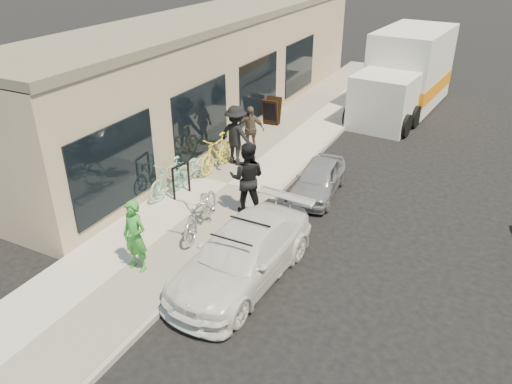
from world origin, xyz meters
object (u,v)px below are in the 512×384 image
(sedan_white, at_px, (242,255))
(moving_truck, at_px, (405,76))
(woman_rider, at_px, (135,236))
(bike_rack, at_px, (181,177))
(tandem_bike, at_px, (201,210))
(man_standing, at_px, (247,178))
(sandwich_board, at_px, (272,111))
(bystander_a, at_px, (236,135))
(cruiser_bike_a, at_px, (171,177))
(cruiser_bike_b, at_px, (189,169))
(cruiser_bike_c, at_px, (217,152))
(bystander_b, at_px, (250,130))
(sedan_silver, at_px, (319,179))

(sedan_white, relative_size, moving_truck, 0.64)
(moving_truck, bearing_deg, woman_rider, -95.38)
(bike_rack, bearing_deg, tandem_bike, -41.16)
(tandem_bike, height_order, man_standing, man_standing)
(sedan_white, distance_m, tandem_bike, 2.07)
(bike_rack, height_order, sandwich_board, sandwich_board)
(moving_truck, xyz_separation_m, man_standing, (-1.66, -11.09, -0.33))
(bystander_a, bearing_deg, cruiser_bike_a, 85.08)
(woman_rider, distance_m, cruiser_bike_b, 4.32)
(woman_rider, xyz_separation_m, cruiser_bike_c, (-1.13, 5.33, -0.28))
(woman_rider, bearing_deg, bystander_b, 101.71)
(sedan_white, height_order, tandem_bike, sedan_white)
(bike_rack, height_order, cruiser_bike_b, bike_rack)
(bike_rack, height_order, tandem_bike, tandem_bike)
(moving_truck, relative_size, woman_rider, 4.08)
(bystander_a, bearing_deg, man_standing, 131.99)
(cruiser_bike_a, bearing_deg, woman_rider, -61.33)
(bike_rack, bearing_deg, sedan_silver, 32.31)
(cruiser_bike_a, distance_m, cruiser_bike_b, 0.83)
(man_standing, distance_m, cruiser_bike_a, 2.42)
(tandem_bike, distance_m, woman_rider, 2.07)
(moving_truck, relative_size, bystander_a, 3.55)
(moving_truck, xyz_separation_m, woman_rider, (-2.62, -14.47, -0.46))
(cruiser_bike_a, relative_size, cruiser_bike_c, 0.94)
(moving_truck, height_order, man_standing, moving_truck)
(moving_truck, distance_m, cruiser_bike_c, 9.91)
(sedan_white, xyz_separation_m, cruiser_bike_c, (-3.27, 4.42, 0.09))
(cruiser_bike_c, xyz_separation_m, bystander_b, (0.28, 1.67, 0.25))
(sedan_white, xyz_separation_m, cruiser_bike_a, (-3.56, 2.35, 0.06))
(bystander_a, bearing_deg, sedan_silver, 177.53)
(man_standing, height_order, cruiser_bike_c, man_standing)
(tandem_bike, relative_size, man_standing, 1.09)
(sedan_silver, height_order, tandem_bike, tandem_bike)
(sandwich_board, bearing_deg, bike_rack, -92.28)
(woman_rider, relative_size, cruiser_bike_b, 0.96)
(cruiser_bike_b, bearing_deg, woman_rider, -68.56)
(sedan_silver, bearing_deg, cruiser_bike_b, -164.77)
(sedan_silver, distance_m, cruiser_bike_c, 3.34)
(sandwich_board, height_order, cruiser_bike_a, cruiser_bike_a)
(cruiser_bike_a, bearing_deg, sedan_white, -28.34)
(bystander_b, bearing_deg, tandem_bike, -97.15)
(cruiser_bike_c, bearing_deg, bystander_b, 82.21)
(cruiser_bike_a, xyz_separation_m, cruiser_bike_b, (0.06, 0.82, -0.07))
(sandwich_board, bearing_deg, bystander_a, -86.08)
(sedan_silver, relative_size, bystander_b, 1.77)
(sedan_white, bearing_deg, woman_rider, -153.18)
(bystander_b, bearing_deg, bystander_a, -108.89)
(sedan_silver, height_order, woman_rider, woman_rider)
(tandem_bike, distance_m, man_standing, 1.54)
(bike_rack, distance_m, tandem_bike, 2.00)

